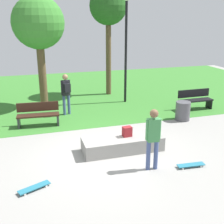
# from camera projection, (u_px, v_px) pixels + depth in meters

# --- Properties ---
(ground_plane) EXTENTS (28.00, 28.00, 0.00)m
(ground_plane) POSITION_uv_depth(u_px,v_px,m) (104.00, 154.00, 8.83)
(ground_plane) COLOR gray
(grass_lawn) EXTENTS (26.60, 11.82, 0.01)m
(grass_lawn) POSITION_uv_depth(u_px,v_px,m) (67.00, 92.00, 16.18)
(grass_lawn) COLOR #387A2D
(grass_lawn) RESTS_ON ground_plane
(concrete_ledge) EXTENTS (2.54, 0.88, 0.45)m
(concrete_ledge) POSITION_uv_depth(u_px,v_px,m) (123.00, 144.00, 8.97)
(concrete_ledge) COLOR gray
(concrete_ledge) RESTS_ON ground_plane
(backpack_on_ledge) EXTENTS (0.30, 0.23, 0.32)m
(backpack_on_ledge) POSITION_uv_depth(u_px,v_px,m) (127.00, 132.00, 8.94)
(backpack_on_ledge) COLOR maroon
(backpack_on_ledge) RESTS_ON concrete_ledge
(skater_performing_trick) EXTENTS (0.43, 0.23, 1.76)m
(skater_performing_trick) POSITION_uv_depth(u_px,v_px,m) (153.00, 135.00, 7.61)
(skater_performing_trick) COLOR #3F5184
(skater_performing_trick) RESTS_ON ground_plane
(skateboard_by_ledge) EXTENTS (0.81, 0.25, 0.08)m
(skateboard_by_ledge) POSITION_uv_depth(u_px,v_px,m) (191.00, 165.00, 8.01)
(skateboard_by_ledge) COLOR teal
(skateboard_by_ledge) RESTS_ON ground_plane
(skateboard_spare) EXTENTS (0.81, 0.50, 0.08)m
(skateboard_spare) POSITION_uv_depth(u_px,v_px,m) (34.00, 187.00, 6.95)
(skateboard_spare) COLOR teal
(skateboard_spare) RESTS_ON ground_plane
(park_bench_far_left) EXTENTS (1.61, 0.49, 0.91)m
(park_bench_far_left) POSITION_uv_depth(u_px,v_px,m) (195.00, 99.00, 12.97)
(park_bench_far_left) COLOR black
(park_bench_far_left) RESTS_ON ground_plane
(park_bench_by_oak) EXTENTS (1.63, 0.58, 0.91)m
(park_bench_by_oak) POSITION_uv_depth(u_px,v_px,m) (38.00, 114.00, 10.98)
(park_bench_by_oak) COLOR #331E14
(park_bench_by_oak) RESTS_ON ground_plane
(tree_slender_maple) EXTENTS (1.93, 1.93, 5.58)m
(tree_slender_maple) POSITION_uv_depth(u_px,v_px,m) (108.00, 8.00, 14.34)
(tree_slender_maple) COLOR brown
(tree_slender_maple) RESTS_ON grass_lawn
(tree_broad_elm) EXTENTS (2.30, 2.30, 4.99)m
(tree_broad_elm) POSITION_uv_depth(u_px,v_px,m) (38.00, 24.00, 12.33)
(tree_broad_elm) COLOR brown
(tree_broad_elm) RESTS_ON grass_lawn
(lamp_post) EXTENTS (0.28, 0.28, 5.03)m
(lamp_post) POSITION_uv_depth(u_px,v_px,m) (126.00, 41.00, 13.35)
(lamp_post) COLOR black
(lamp_post) RESTS_ON ground_plane
(trash_bin) EXTENTS (0.60, 0.60, 0.78)m
(trash_bin) POSITION_uv_depth(u_px,v_px,m) (183.00, 111.00, 11.63)
(trash_bin) COLOR #4C4C51
(trash_bin) RESTS_ON ground_plane
(pedestrian_with_backpack) EXTENTS (0.41, 0.41, 1.79)m
(pedestrian_with_backpack) POSITION_uv_depth(u_px,v_px,m) (66.00, 91.00, 12.06)
(pedestrian_with_backpack) COLOR #3F5184
(pedestrian_with_backpack) RESTS_ON ground_plane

